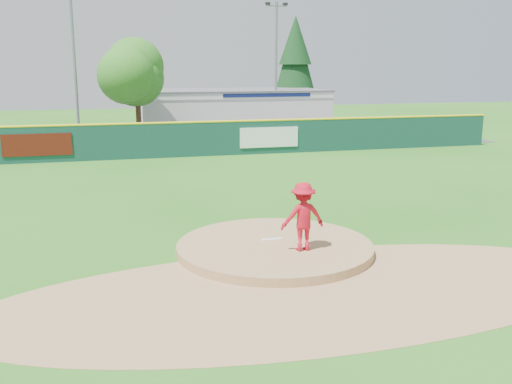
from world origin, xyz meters
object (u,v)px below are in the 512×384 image
object	(u,v)px
pitcher	(303,217)
deciduous_tree	(137,76)
pool_building_grp	(231,110)
conifer_tree	(295,62)
van	(137,139)
light_pole_right	(276,61)
light_pole_left	(74,53)

from	to	relation	value
pitcher	deciduous_tree	xyz separation A→B (m)	(-2.54, 25.76, 3.38)
pool_building_grp	conifer_tree	xyz separation A→B (m)	(7.00, 4.01, 3.88)
van	light_pole_right	size ratio (longest dim) A/B	0.48
pool_building_grp	light_pole_left	distance (m)	13.72
light_pole_left	light_pole_right	xyz separation A→B (m)	(15.00, 2.00, -0.51)
conifer_tree	light_pole_left	bearing A→B (deg)	-154.65
pitcher	light_pole_left	size ratio (longest dim) A/B	0.17
light_pole_left	van	bearing A→B (deg)	-55.50
van	pool_building_grp	distance (m)	13.30
pitcher	pool_building_grp	bearing A→B (deg)	-101.00
conifer_tree	light_pole_left	xyz separation A→B (m)	(-19.00, -9.00, 0.51)
pool_building_grp	light_pole_right	size ratio (longest dim) A/B	1.52
light_pole_right	pitcher	bearing A→B (deg)	-105.86
pitcher	van	distance (m)	22.63
deciduous_tree	light_pole_right	xyz separation A→B (m)	(11.00, 4.00, 0.99)
conifer_tree	light_pole_left	size ratio (longest dim) A/B	0.86
deciduous_tree	conifer_tree	bearing A→B (deg)	36.25
van	conifer_tree	size ratio (longest dim) A/B	0.51
pool_building_grp	conifer_tree	world-z (taller)	conifer_tree
deciduous_tree	conifer_tree	size ratio (longest dim) A/B	0.77
pool_building_grp	deciduous_tree	size ratio (longest dim) A/B	2.07
conifer_tree	deciduous_tree	bearing A→B (deg)	-143.75
pitcher	pool_building_grp	xyz separation A→B (m)	(5.46, 32.76, 0.49)
pitcher	pool_building_grp	distance (m)	33.21
van	pool_building_grp	xyz separation A→B (m)	(8.34, 10.32, 0.98)
conifer_tree	light_pole_left	distance (m)	21.03
van	light_pole_left	bearing A→B (deg)	19.62
pitcher	van	world-z (taller)	pitcher
pool_building_grp	pitcher	bearing A→B (deg)	-99.46
van	light_pole_left	world-z (taller)	light_pole_left
conifer_tree	light_pole_right	size ratio (longest dim) A/B	0.95
deciduous_tree	van	bearing A→B (deg)	-95.91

